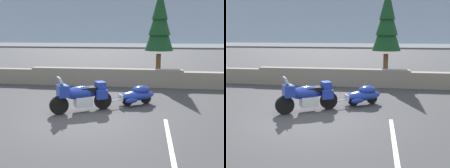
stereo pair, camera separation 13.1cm
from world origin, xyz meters
TOP-DOWN VIEW (x-y plane):
  - ground_plane at (0.00, 0.00)m, footprint 80.00×80.00m
  - stone_guard_wall at (0.54, 5.54)m, footprint 24.00×0.56m
  - distant_ridgeline at (0.00, 95.53)m, footprint 240.00×80.00m
  - touring_motorcycle at (-0.13, 0.80)m, footprint 2.04×1.46m
  - car_shaped_trailer at (1.82, 2.01)m, footprint 2.06×1.47m
  - pine_tree_tall at (2.82, 7.72)m, footprint 1.66×1.66m
  - parking_stripe_marker at (2.82, -1.50)m, footprint 0.12×3.60m

SIDE VIEW (x-z plane):
  - ground_plane at x=0.00m, z-range 0.00..0.00m
  - parking_stripe_marker at x=2.82m, z-range 0.00..0.01m
  - car_shaped_trailer at x=1.82m, z-range 0.03..0.79m
  - stone_guard_wall at x=0.54m, z-range -0.03..0.90m
  - touring_motorcycle at x=-0.13m, z-range -0.04..1.29m
  - pine_tree_tall at x=2.82m, z-range 0.67..6.02m
  - distant_ridgeline at x=0.00m, z-range 0.00..16.00m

